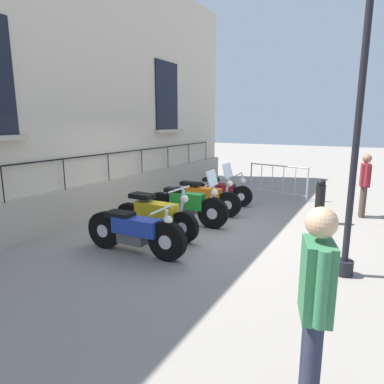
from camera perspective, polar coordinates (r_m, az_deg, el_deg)
name	(u,v)px	position (r m, az deg, el deg)	size (l,w,h in m)	color
ground_plane	(189,224)	(8.09, -0.48, -5.50)	(60.00, 60.00, 0.00)	gray
building_facade	(93,88)	(9.49, -16.42, 16.42)	(0.82, 13.93, 6.74)	beige
motorcycle_blue	(135,232)	(6.32, -9.62, -6.62)	(2.11, 0.74, 0.93)	black
motorcycle_yellow	(155,216)	(7.19, -6.22, -4.08)	(2.09, 0.75, 1.11)	black
motorcycle_green	(186,206)	(7.98, -0.99, -2.38)	(2.14, 0.59, 1.34)	black
motorcycle_orange	(203,197)	(8.91, 1.82, -0.89)	(2.17, 0.60, 1.39)	black
motorcycle_maroon	(220,192)	(9.97, 4.75, 0.06)	(1.95, 0.67, 0.96)	black
lamppost	(365,55)	(5.66, 27.13, 19.89)	(0.32, 1.02, 4.61)	black
crowd_barrier	(278,180)	(11.28, 14.27, 2.01)	(1.98, 0.45, 1.05)	#B7B7BF
bollard	(320,201)	(8.63, 20.79, -1.46)	(0.22, 0.22, 1.08)	black
pedestrian_standing	(315,301)	(2.95, 20.07, -16.94)	(0.31, 0.51, 1.78)	#23283D
pedestrian_walking	(365,182)	(9.59, 27.13, 1.49)	(0.27, 0.53, 1.62)	#47382D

